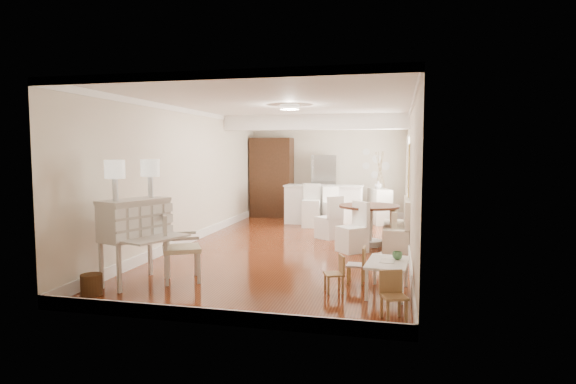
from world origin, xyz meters
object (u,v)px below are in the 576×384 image
at_px(kids_chair_a, 334,273).
at_px(fridge, 336,187).
at_px(secretary_bureau, 135,241).
at_px(bar_stool_right, 332,207).
at_px(sideboard, 379,206).
at_px(gustavian_armchair, 182,247).
at_px(dining_table, 369,225).
at_px(pantry_cabinet, 272,177).
at_px(slip_chair_near, 352,227).
at_px(breakfast_counter, 324,205).
at_px(bar_stool_left, 311,206).
at_px(kids_chair_c, 394,296).
at_px(wicker_basket, 92,285).
at_px(kids_table, 387,277).
at_px(slip_chair_far, 329,217).
at_px(kids_chair_b, 356,264).

distance_m(kids_chair_a, fridge, 7.20).
distance_m(secretary_bureau, bar_stool_right, 6.11).
bearing_deg(sideboard, gustavian_armchair, -130.47).
relative_size(dining_table, bar_stool_right, 1.20).
bearing_deg(pantry_cabinet, slip_chair_near, -58.05).
xyz_separation_m(gustavian_armchair, breakfast_counter, (1.21, 5.99, 0.01)).
height_order(kids_chair_a, sideboard, sideboard).
bearing_deg(bar_stool_left, kids_chair_c, -75.97).
height_order(dining_table, sideboard, sideboard).
xyz_separation_m(wicker_basket, slip_chair_near, (3.15, 3.57, 0.34)).
bearing_deg(gustavian_armchair, fridge, -40.44).
bearing_deg(gustavian_armchair, kids_chair_c, -136.93).
relative_size(kids_table, pantry_cabinet, 0.39).
relative_size(bar_stool_left, bar_stool_right, 1.07).
height_order(kids_chair_a, slip_chair_near, slip_chair_near).
xyz_separation_m(kids_chair_c, fridge, (-1.70, 8.04, 0.62)).
distance_m(kids_table, sideboard, 6.40).
bearing_deg(kids_chair_c, bar_stool_right, 83.29).
height_order(slip_chair_far, breakfast_counter, breakfast_counter).
relative_size(secretary_bureau, sideboard, 1.29).
bearing_deg(slip_chair_far, gustavian_armchair, 14.56).
xyz_separation_m(kids_chair_b, bar_stool_left, (-1.56, 4.92, 0.27)).
distance_m(kids_chair_a, sideboard, 6.51).
bearing_deg(wicker_basket, kids_chair_a, 15.36).
distance_m(wicker_basket, sideboard, 8.17).
height_order(secretary_bureau, kids_chair_a, secretary_bureau).
relative_size(wicker_basket, bar_stool_right, 0.28).
bearing_deg(pantry_cabinet, sideboard, -11.66).
height_order(wicker_basket, breakfast_counter, breakfast_counter).
bearing_deg(kids_chair_a, bar_stool_right, 166.50).
bearing_deg(secretary_bureau, sideboard, 84.29).
distance_m(wicker_basket, fridge, 8.34).
distance_m(wicker_basket, slip_chair_far, 5.51).
bearing_deg(secretary_bureau, breakfast_counter, 94.06).
height_order(kids_chair_a, fridge, fridge).
relative_size(kids_chair_c, pantry_cabinet, 0.25).
bearing_deg(kids_table, sideboard, 93.23).
bearing_deg(sideboard, pantry_cabinet, 150.26).
bearing_deg(dining_table, pantry_cabinet, 129.18).
height_order(slip_chair_near, sideboard, slip_chair_near).
distance_m(kids_table, bar_stool_left, 5.73).
height_order(gustavian_armchair, kids_chair_a, gustavian_armchair).
relative_size(secretary_bureau, kids_chair_b, 2.26).
bearing_deg(fridge, slip_chair_near, -78.82).
xyz_separation_m(dining_table, fridge, (-1.15, 3.71, 0.48)).
height_order(kids_chair_b, pantry_cabinet, pantry_cabinet).
xyz_separation_m(gustavian_armchair, kids_table, (3.01, 0.04, -0.28)).
relative_size(secretary_bureau, breakfast_counter, 0.61).
relative_size(secretary_bureau, bar_stool_right, 1.22).
relative_size(kids_chair_a, slip_chair_near, 0.54).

